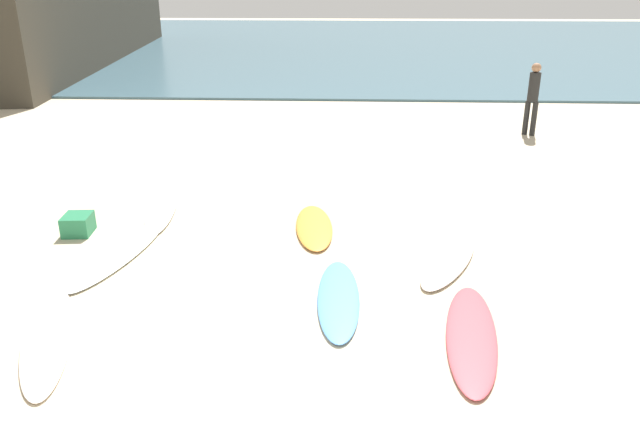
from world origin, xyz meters
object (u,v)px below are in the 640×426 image
at_px(surfboard_4, 47,335).
at_px(beach_cooler, 78,224).
at_px(beachgoer_near, 533,95).
at_px(surfboard_2, 338,298).
at_px(surfboard_5, 471,336).
at_px(surfboard_6, 162,208).
at_px(surfboard_0, 119,253).
at_px(surfboard_1, 314,227).
at_px(surfboard_3, 449,262).

xyz_separation_m(surfboard_4, beach_cooler, (-0.90, 3.01, 0.13)).
distance_m(beachgoer_near, beach_cooler, 11.56).
relative_size(surfboard_2, beach_cooler, 4.41).
distance_m(surfboard_2, beachgoer_near, 10.33).
height_order(surfboard_5, surfboard_6, surfboard_6).
bearing_deg(surfboard_0, beachgoer_near, 54.16).
height_order(surfboard_1, beach_cooler, beach_cooler).
bearing_deg(surfboard_6, surfboard_4, -101.09).
relative_size(surfboard_0, beachgoer_near, 1.38).
bearing_deg(surfboard_0, surfboard_6, 97.44).
xyz_separation_m(surfboard_3, surfboard_4, (-4.93, -2.13, -0.01)).
relative_size(surfboard_1, surfboard_2, 0.92).
bearing_deg(beach_cooler, surfboard_4, -73.29).
bearing_deg(surfboard_2, surfboard_3, -145.80).
bearing_deg(surfboard_3, beach_cooler, 16.57).
xyz_separation_m(surfboard_1, surfboard_5, (1.99, -3.17, -0.00)).
distance_m(surfboard_3, surfboard_5, 1.93).
xyz_separation_m(surfboard_3, beachgoer_near, (3.29, 7.93, 1.01)).
bearing_deg(surfboard_4, surfboard_3, 2.19).
distance_m(surfboard_1, surfboard_6, 2.87).
relative_size(surfboard_0, surfboard_3, 1.30).
distance_m(surfboard_4, surfboard_5, 4.90).
height_order(surfboard_1, surfboard_3, surfboard_1).
relative_size(surfboard_3, beachgoer_near, 1.06).
bearing_deg(surfboard_0, surfboard_5, -12.20).
distance_m(surfboard_1, surfboard_5, 3.74).
relative_size(beachgoer_near, beach_cooler, 3.85).
relative_size(surfboard_4, beach_cooler, 5.26).
distance_m(surfboard_4, beachgoer_near, 13.02).
distance_m(surfboard_5, beachgoer_near, 10.45).
bearing_deg(beachgoer_near, surfboard_0, 78.05).
bearing_deg(surfboard_4, surfboard_0, 67.84).
height_order(surfboard_5, beach_cooler, beach_cooler).
distance_m(surfboard_2, surfboard_3, 1.94).
bearing_deg(surfboard_5, beach_cooler, -17.07).
bearing_deg(beach_cooler, beachgoer_near, 37.72).
bearing_deg(surfboard_2, surfboard_5, 151.29).
bearing_deg(surfboard_5, surfboard_3, -82.27).
bearing_deg(surfboard_2, beach_cooler, -26.61).
relative_size(surfboard_6, beachgoer_near, 1.35).
distance_m(surfboard_3, beachgoer_near, 8.64).
xyz_separation_m(surfboard_1, surfboard_2, (0.44, -2.37, -0.00)).
xyz_separation_m(surfboard_0, surfboard_5, (4.85, -2.02, 0.00)).
bearing_deg(surfboard_5, surfboard_6, -30.77).
bearing_deg(beachgoer_near, surfboard_1, 85.81).
distance_m(surfboard_0, surfboard_5, 5.26).
xyz_separation_m(surfboard_1, beachgoer_near, (5.31, 6.69, 1.01)).
distance_m(surfboard_0, surfboard_2, 3.53).
bearing_deg(surfboard_6, surfboard_1, -24.51).
distance_m(surfboard_4, surfboard_6, 4.13).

